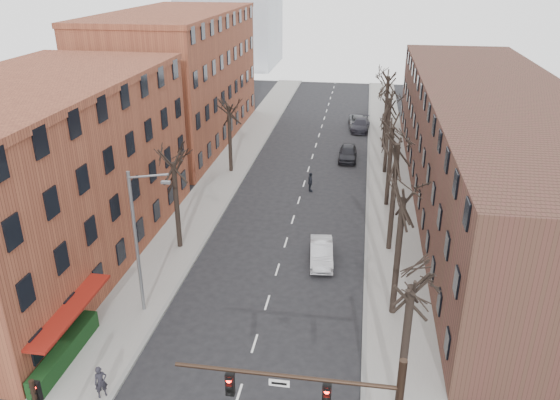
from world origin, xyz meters
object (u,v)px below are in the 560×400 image
at_px(silver_sedan, 321,253).
at_px(pedestrian_a, 101,382).
at_px(parked_car_near, 348,153).
at_px(parked_car_mid, 361,125).

xyz_separation_m(silver_sedan, pedestrian_a, (-9.29, -14.69, 0.26)).
relative_size(parked_car_near, parked_car_mid, 0.92).
relative_size(silver_sedan, pedestrian_a, 2.63).
xyz_separation_m(parked_car_mid, pedestrian_a, (-11.34, -48.00, 0.26)).
distance_m(silver_sedan, pedestrian_a, 17.39).
relative_size(parked_car_near, pedestrian_a, 2.74).
bearing_deg(parked_car_near, pedestrian_a, -105.58).
bearing_deg(pedestrian_a, parked_car_mid, 35.05).
bearing_deg(pedestrian_a, parked_car_near, 32.74).
relative_size(parked_car_mid, pedestrian_a, 2.98).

